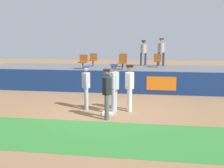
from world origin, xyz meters
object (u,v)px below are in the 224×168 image
object	(u,v)px
seat_back_left	(93,59)
spectator_capped	(143,51)
player_fielder_home	(130,84)
seat_front_center	(123,61)
seat_back_center	(123,59)
spectator_hooded	(161,50)
player_umpire	(107,90)
player_coach_visitor	(86,84)
seat_front_left	(83,61)
first_base	(108,113)
player_runner_visitor	(114,85)
seat_back_right	(157,60)

from	to	relation	value
seat_back_left	spectator_capped	distance (m)	3.46
player_fielder_home	seat_front_center	size ratio (longest dim) A/B	2.18
player_fielder_home	seat_back_center	world-z (taller)	seat_back_center
seat_front_center	spectator_hooded	xyz separation A→B (m)	(2.24, 2.87, 0.58)
seat_back_left	player_umpire	bearing A→B (deg)	-73.75
player_coach_visitor	player_umpire	bearing A→B (deg)	21.95
seat_front_center	seat_back_left	xyz separation A→B (m)	(-2.16, 1.80, 0.00)
spectator_hooded	spectator_capped	world-z (taller)	spectator_hooded
player_umpire	spectator_hooded	xyz separation A→B (m)	(2.06, 9.11, 1.14)
seat_back_center	spectator_capped	distance (m)	1.77
seat_front_left	spectator_hooded	bearing A→B (deg)	32.01
player_coach_visitor	seat_front_center	world-z (taller)	seat_front_center
seat_front_left	spectator_capped	size ratio (longest dim) A/B	0.50
first_base	seat_front_left	bearing A→B (deg)	113.55
first_base	seat_front_center	world-z (taller)	seat_front_center
player_runner_visitor	player_coach_visitor	bearing A→B (deg)	-106.58
seat_front_center	player_umpire	bearing A→B (deg)	-88.33
player_coach_visitor	seat_back_right	distance (m)	7.40
player_umpire	seat_back_left	size ratio (longest dim) A/B	2.12
first_base	player_coach_visitor	world-z (taller)	player_coach_visitor
player_umpire	seat_back_right	world-z (taller)	seat_back_right
seat_back_center	spectator_capped	xyz separation A→B (m)	(1.25, 1.15, 0.51)
seat_back_left	spectator_hooded	world-z (taller)	spectator_hooded
player_coach_visitor	spectator_capped	world-z (taller)	spectator_capped
player_fielder_home	seat_back_center	size ratio (longest dim) A/B	2.18
first_base	spectator_capped	distance (m)	8.89
player_fielder_home	seat_front_left	xyz separation A→B (m)	(-3.21, 4.98, 0.53)
player_runner_visitor	player_umpire	size ratio (longest dim) A/B	1.06
seat_back_center	seat_front_left	bearing A→B (deg)	-140.20
player_coach_visitor	seat_back_center	size ratio (longest dim) A/B	2.11
player_coach_visitor	seat_front_left	world-z (taller)	seat_front_left
seat_back_left	spectator_hooded	xyz separation A→B (m)	(4.40, 1.07, 0.58)
player_fielder_home	seat_back_left	size ratio (longest dim) A/B	2.18
first_base	seat_back_right	distance (m)	7.84
spectator_hooded	player_fielder_home	bearing A→B (deg)	67.99
seat_back_center	spectator_hooded	xyz separation A→B (m)	(2.43, 1.07, 0.58)
player_umpire	seat_back_center	bearing A→B (deg)	176.63
seat_back_center	spectator_hooded	size ratio (longest dim) A/B	0.46
spectator_capped	spectator_hooded	bearing A→B (deg)	158.25
first_base	player_umpire	distance (m)	1.16
seat_back_center	spectator_capped	bearing A→B (deg)	42.77
first_base	player_umpire	bearing A→B (deg)	-83.19
first_base	player_coach_visitor	distance (m)	1.56
seat_front_center	seat_back_center	world-z (taller)	same
player_runner_visitor	seat_back_center	size ratio (longest dim) A/B	2.25
seat_front_left	seat_front_center	xyz separation A→B (m)	(2.35, -0.00, -0.00)
player_coach_visitor	seat_back_left	world-z (taller)	seat_back_left
first_base	player_fielder_home	distance (m)	1.43
seat_back_left	spectator_capped	size ratio (longest dim) A/B	0.50
player_fielder_home	player_runner_visitor	world-z (taller)	player_runner_visitor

